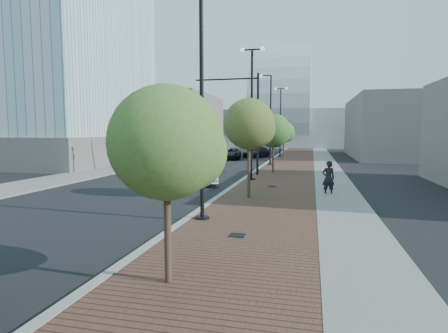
# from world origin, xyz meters

# --- Properties ---
(sidewalk) EXTENTS (7.00, 140.00, 0.12)m
(sidewalk) POSITION_xyz_m (3.50, 40.00, 0.06)
(sidewalk) COLOR #4C2D23
(sidewalk) RESTS_ON ground
(concrete_strip) EXTENTS (2.40, 140.00, 0.13)m
(concrete_strip) POSITION_xyz_m (6.20, 40.00, 0.07)
(concrete_strip) COLOR slate
(concrete_strip) RESTS_ON ground
(curb) EXTENTS (0.30, 140.00, 0.14)m
(curb) POSITION_xyz_m (0.00, 40.00, 0.07)
(curb) COLOR gray
(curb) RESTS_ON ground
(west_sidewalk) EXTENTS (4.00, 140.00, 0.12)m
(west_sidewalk) POSITION_xyz_m (-13.00, 40.00, 0.06)
(west_sidewalk) COLOR slate
(west_sidewalk) RESTS_ON ground
(white_sedan) EXTENTS (3.54, 5.39, 1.68)m
(white_sedan) POSITION_xyz_m (-2.59, 20.27, 0.84)
(white_sedan) COLOR silver
(white_sedan) RESTS_ON ground
(dark_car_mid) EXTENTS (3.10, 5.52, 1.46)m
(dark_car_mid) POSITION_xyz_m (-5.17, 41.37, 0.73)
(dark_car_mid) COLOR black
(dark_car_mid) RESTS_ON ground
(dark_car_far) EXTENTS (3.82, 5.31, 1.43)m
(dark_car_far) POSITION_xyz_m (-2.47, 45.36, 0.71)
(dark_car_far) COLOR black
(dark_car_far) RESTS_ON ground
(pedestrian) EXTENTS (0.80, 0.62, 1.93)m
(pedestrian) POSITION_xyz_m (5.66, 17.21, 0.96)
(pedestrian) COLOR black
(pedestrian) RESTS_ON ground
(streetlight_1) EXTENTS (1.44, 0.56, 9.21)m
(streetlight_1) POSITION_xyz_m (0.49, 10.00, 4.34)
(streetlight_1) COLOR black
(streetlight_1) RESTS_ON ground
(streetlight_2) EXTENTS (1.72, 0.56, 9.28)m
(streetlight_2) POSITION_xyz_m (0.60, 22.00, 4.82)
(streetlight_2) COLOR black
(streetlight_2) RESTS_ON ground
(streetlight_3) EXTENTS (1.44, 0.56, 9.21)m
(streetlight_3) POSITION_xyz_m (0.49, 34.00, 4.34)
(streetlight_3) COLOR black
(streetlight_3) RESTS_ON ground
(streetlight_4) EXTENTS (1.72, 0.56, 9.28)m
(streetlight_4) POSITION_xyz_m (0.60, 46.00, 4.82)
(streetlight_4) COLOR black
(streetlight_4) RESTS_ON ground
(traffic_mast) EXTENTS (5.09, 0.20, 8.00)m
(traffic_mast) POSITION_xyz_m (-0.30, 25.00, 4.98)
(traffic_mast) COLOR black
(traffic_mast) RESTS_ON ground
(tree_0) EXTENTS (2.58, 2.57, 4.58)m
(tree_0) POSITION_xyz_m (1.65, 4.02, 3.29)
(tree_0) COLOR #382619
(tree_0) RESTS_ON ground
(tree_1) EXTENTS (2.62, 2.61, 5.22)m
(tree_1) POSITION_xyz_m (1.65, 15.02, 3.90)
(tree_1) COLOR #382619
(tree_1) RESTS_ON ground
(tree_2) EXTENTS (2.83, 2.83, 4.99)m
(tree_2) POSITION_xyz_m (1.65, 27.02, 3.56)
(tree_2) COLOR #382619
(tree_2) RESTS_ON ground
(tree_3) EXTENTS (2.48, 2.44, 4.63)m
(tree_3) POSITION_xyz_m (1.65, 39.02, 3.39)
(tree_3) COLOR #382619
(tree_3) RESTS_ON ground
(tower_podium) EXTENTS (19.00, 19.00, 3.00)m
(tower_podium) POSITION_xyz_m (-24.00, 32.00, 1.50)
(tower_podium) COLOR #655E5B
(tower_podium) RESTS_ON ground
(convention_center) EXTENTS (50.00, 30.00, 50.00)m
(convention_center) POSITION_xyz_m (-2.00, 85.00, 6.00)
(convention_center) COLOR #A6ADB0
(convention_center) RESTS_ON ground
(commercial_block_nw) EXTENTS (14.00, 20.00, 10.00)m
(commercial_block_nw) POSITION_xyz_m (-20.00, 60.00, 5.00)
(commercial_block_nw) COLOR #5E5754
(commercial_block_nw) RESTS_ON ground
(commercial_block_ne) EXTENTS (12.00, 22.00, 8.00)m
(commercial_block_ne) POSITION_xyz_m (16.00, 50.00, 4.00)
(commercial_block_ne) COLOR #645D5A
(commercial_block_ne) RESTS_ON ground
(utility_cover_1) EXTENTS (0.50, 0.50, 0.02)m
(utility_cover_1) POSITION_xyz_m (2.40, 8.00, 0.13)
(utility_cover_1) COLOR black
(utility_cover_1) RESTS_ON sidewalk
(utility_cover_2) EXTENTS (0.50, 0.50, 0.02)m
(utility_cover_2) POSITION_xyz_m (2.40, 19.00, 0.13)
(utility_cover_2) COLOR black
(utility_cover_2) RESTS_ON sidewalk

